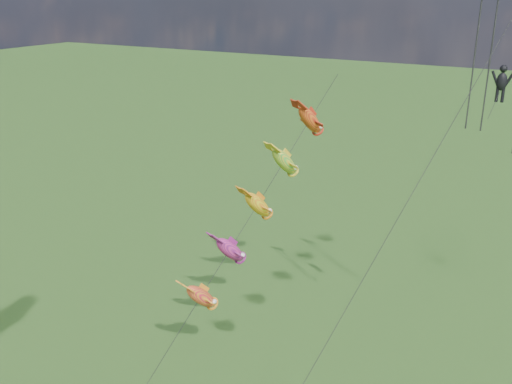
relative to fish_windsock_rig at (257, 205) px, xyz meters
The scene contains 2 objects.
fish_windsock_rig is the anchor object (origin of this frame).
parafoil_rig 14.88m from the fish_windsock_rig, ahead, with size 8.81×15.77×23.12m.
Camera 1 is at (28.83, -15.68, 21.25)m, focal length 40.00 mm.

